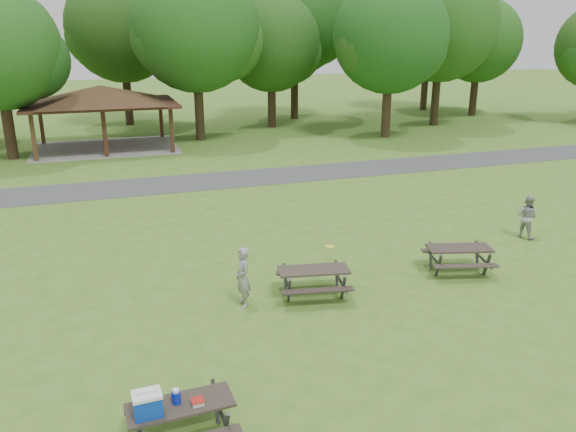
# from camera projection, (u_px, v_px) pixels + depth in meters

# --- Properties ---
(ground) EXTENTS (160.00, 160.00, 0.00)m
(ground) POSITION_uv_depth(u_px,v_px,m) (301.00, 317.00, 13.87)
(ground) COLOR #437020
(ground) RESTS_ON ground
(asphalt_path) EXTENTS (120.00, 3.20, 0.02)m
(asphalt_path) POSITION_uv_depth(u_px,v_px,m) (200.00, 182.00, 26.48)
(asphalt_path) COLOR #404042
(asphalt_path) RESTS_ON ground
(pavilion) EXTENTS (8.60, 7.01, 3.76)m
(pavilion) POSITION_uv_depth(u_px,v_px,m) (101.00, 97.00, 33.32)
(pavilion) COLOR #3C2815
(pavilion) RESTS_ON ground
(tree_row_e) EXTENTS (8.40, 8.00, 11.02)m
(tree_row_e) POSITION_uv_depth(u_px,v_px,m) (197.00, 32.00, 34.94)
(tree_row_e) COLOR #2F2215
(tree_row_e) RESTS_ON ground
(tree_row_f) EXTENTS (7.35, 7.00, 9.55)m
(tree_row_f) POSITION_uv_depth(u_px,v_px,m) (272.00, 45.00, 40.21)
(tree_row_f) COLOR #311E15
(tree_row_f) RESTS_ON ground
(tree_row_g) EXTENTS (7.77, 7.40, 10.25)m
(tree_row_g) POSITION_uv_depth(u_px,v_px,m) (391.00, 39.00, 36.02)
(tree_row_g) COLOR #302015
(tree_row_g) RESTS_ON ground
(tree_row_h) EXTENTS (8.61, 8.20, 11.37)m
(tree_row_h) POSITION_uv_depth(u_px,v_px,m) (442.00, 28.00, 40.79)
(tree_row_h) COLOR black
(tree_row_h) RESTS_ON ground
(tree_row_i) EXTENTS (7.14, 6.80, 9.52)m
(tree_row_i) POSITION_uv_depth(u_px,v_px,m) (480.00, 43.00, 46.10)
(tree_row_i) COLOR black
(tree_row_i) RESTS_ON ground
(tree_deep_b) EXTENTS (8.40, 8.00, 11.13)m
(tree_deep_b) POSITION_uv_depth(u_px,v_px,m) (123.00, 30.00, 40.90)
(tree_deep_b) COLOR black
(tree_deep_b) RESTS_ON ground
(tree_deep_c) EXTENTS (8.82, 8.40, 11.90)m
(tree_deep_c) POSITION_uv_depth(u_px,v_px,m) (296.00, 23.00, 43.78)
(tree_deep_c) COLOR black
(tree_deep_c) RESTS_ON ground
(tree_deep_d) EXTENTS (8.40, 8.00, 11.27)m
(tree_deep_d) POSITION_uv_depth(u_px,v_px,m) (430.00, 29.00, 49.21)
(tree_deep_d) COLOR #2E1F14
(tree_deep_d) RESTS_ON ground
(picnic_table_near) EXTENTS (1.85, 1.51, 1.24)m
(picnic_table_near) POSITION_uv_depth(u_px,v_px,m) (170.00, 409.00, 9.38)
(picnic_table_near) COLOR #2B251F
(picnic_table_near) RESTS_ON ground
(picnic_table_middle) EXTENTS (2.10, 1.81, 0.81)m
(picnic_table_middle) POSITION_uv_depth(u_px,v_px,m) (314.00, 276.00, 14.83)
(picnic_table_middle) COLOR #312923
(picnic_table_middle) RESTS_ON ground
(picnic_table_far) EXTENTS (2.17, 1.91, 0.80)m
(picnic_table_far) POSITION_uv_depth(u_px,v_px,m) (459.00, 253.00, 16.34)
(picnic_table_far) COLOR #2E2521
(picnic_table_far) RESTS_ON ground
(frisbee_in_flight) EXTENTS (0.28, 0.28, 0.02)m
(frisbee_in_flight) POSITION_uv_depth(u_px,v_px,m) (330.00, 247.00, 15.34)
(frisbee_in_flight) COLOR yellow
(frisbee_in_flight) RESTS_ON ground
(frisbee_thrower) EXTENTS (0.43, 0.61, 1.58)m
(frisbee_thrower) POSITION_uv_depth(u_px,v_px,m) (243.00, 277.00, 14.26)
(frisbee_thrower) COLOR gray
(frisbee_thrower) RESTS_ON ground
(frisbee_catcher) EXTENTS (0.81, 0.89, 1.49)m
(frisbee_catcher) POSITION_uv_depth(u_px,v_px,m) (527.00, 217.00, 19.09)
(frisbee_catcher) COLOR #9A9A9C
(frisbee_catcher) RESTS_ON ground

